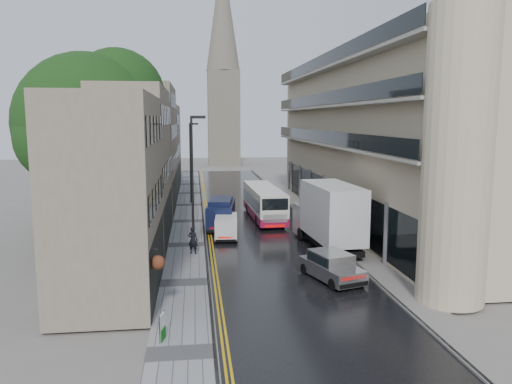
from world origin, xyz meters
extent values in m
plane|color=slate|center=(0.00, 0.00, 0.00)|extent=(200.00, 200.00, 0.00)
cube|color=black|center=(0.00, 27.50, 0.01)|extent=(9.00, 85.00, 0.02)
cube|color=gray|center=(-5.85, 27.50, 0.06)|extent=(2.70, 85.00, 0.12)
cube|color=slate|center=(5.40, 27.50, 0.06)|extent=(1.80, 85.00, 0.12)
imported|color=black|center=(-5.42, 16.72, 1.03)|extent=(0.78, 0.66, 1.82)
camera|label=1|loc=(-5.21, -15.50, 8.93)|focal=35.00mm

